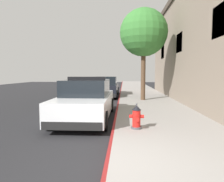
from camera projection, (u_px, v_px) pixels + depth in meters
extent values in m
cube|color=#232326|center=(55.00, 102.00, 14.08)|extent=(29.93, 60.00, 0.20)
cube|color=gray|center=(146.00, 100.00, 13.73)|extent=(3.43, 60.00, 0.16)
cube|color=maroon|center=(119.00, 100.00, 13.83)|extent=(0.08, 60.00, 0.16)
cube|color=black|center=(221.00, 20.00, 6.99)|extent=(0.06, 1.30, 1.10)
cube|color=black|center=(180.00, 43.00, 12.22)|extent=(0.06, 1.30, 1.10)
cube|color=black|center=(163.00, 52.00, 17.46)|extent=(0.06, 1.30, 1.10)
cube|color=white|center=(86.00, 105.00, 8.39)|extent=(1.84, 4.80, 0.76)
cube|color=black|center=(87.00, 87.00, 8.48)|extent=(1.64, 2.50, 0.60)
cube|color=black|center=(72.00, 126.00, 6.08)|extent=(1.76, 0.16, 0.24)
cube|color=black|center=(95.00, 103.00, 10.73)|extent=(1.76, 0.16, 0.24)
cylinder|color=black|center=(75.00, 105.00, 10.15)|extent=(0.22, 0.64, 0.64)
cylinder|color=black|center=(111.00, 105.00, 10.05)|extent=(0.22, 0.64, 0.64)
cylinder|color=black|center=(50.00, 120.00, 6.76)|extent=(0.22, 0.64, 0.64)
cylinder|color=black|center=(104.00, 121.00, 6.67)|extent=(0.22, 0.64, 0.64)
cube|color=black|center=(87.00, 78.00, 8.40)|extent=(1.48, 0.20, 0.12)
cube|color=red|center=(78.00, 78.00, 8.42)|extent=(0.44, 0.18, 0.11)
cube|color=#1E33E0|center=(95.00, 78.00, 8.38)|extent=(0.44, 0.18, 0.11)
cube|color=black|center=(106.00, 89.00, 16.56)|extent=(1.84, 4.80, 0.76)
cube|color=black|center=(106.00, 80.00, 16.65)|extent=(1.64, 2.50, 0.60)
cube|color=black|center=(103.00, 96.00, 14.25)|extent=(1.76, 0.16, 0.24)
cube|color=black|center=(108.00, 90.00, 18.91)|extent=(1.76, 0.16, 0.24)
cylinder|color=black|center=(97.00, 91.00, 18.32)|extent=(0.22, 0.64, 0.64)
cylinder|color=black|center=(117.00, 91.00, 18.22)|extent=(0.22, 0.64, 0.64)
cylinder|color=black|center=(91.00, 95.00, 14.94)|extent=(0.22, 0.64, 0.64)
cylinder|color=black|center=(116.00, 95.00, 14.84)|extent=(0.22, 0.64, 0.64)
cylinder|color=#4C4C51|center=(136.00, 128.00, 6.37)|extent=(0.32, 0.32, 0.06)
cylinder|color=red|center=(136.00, 118.00, 6.35)|extent=(0.24, 0.24, 0.50)
cone|color=black|center=(137.00, 108.00, 6.32)|extent=(0.28, 0.28, 0.14)
cylinder|color=#4C4C51|center=(137.00, 104.00, 6.31)|extent=(0.05, 0.05, 0.06)
cylinder|color=red|center=(131.00, 116.00, 6.35)|extent=(0.10, 0.10, 0.10)
cylinder|color=red|center=(142.00, 116.00, 6.33)|extent=(0.10, 0.10, 0.10)
cylinder|color=red|center=(137.00, 119.00, 6.17)|extent=(0.13, 0.12, 0.13)
cylinder|color=brown|center=(143.00, 75.00, 13.13)|extent=(0.28, 0.28, 3.12)
sphere|color=#387A33|center=(144.00, 32.00, 12.91)|extent=(2.90, 2.90, 2.90)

